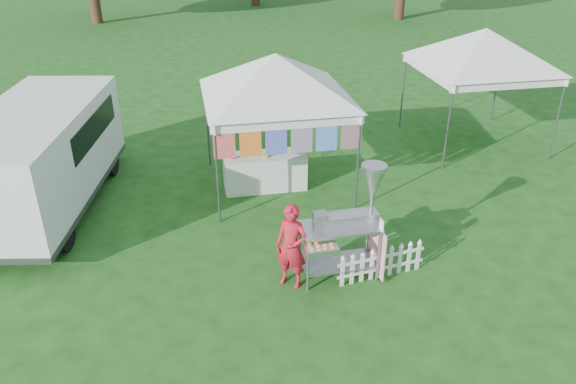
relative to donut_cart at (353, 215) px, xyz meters
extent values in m
plane|color=#174614|center=(-0.63, 0.15, -1.19)|extent=(120.00, 120.00, 0.00)
cylinder|color=#59595E|center=(-2.05, 2.23, -0.14)|extent=(0.04, 0.04, 2.10)
cylinder|color=#59595E|center=(0.79, 2.23, -0.14)|extent=(0.04, 0.04, 2.10)
cylinder|color=#59595E|center=(-2.05, 5.07, -0.14)|extent=(0.04, 0.04, 2.10)
cylinder|color=#59595E|center=(0.79, 5.07, -0.14)|extent=(0.04, 0.04, 2.10)
cube|color=white|center=(-0.63, 2.23, 0.81)|extent=(3.00, 0.03, 0.22)
cube|color=white|center=(-0.63, 5.07, 0.81)|extent=(3.00, 0.03, 0.22)
pyramid|color=white|center=(-0.63, 3.65, 1.81)|extent=(4.24, 4.24, 0.90)
cylinder|color=#59595E|center=(-0.63, 2.23, 0.89)|extent=(3.00, 0.03, 0.03)
cube|color=#D01A7D|center=(-1.88, 2.23, 0.54)|extent=(0.42, 0.01, 0.70)
cube|color=red|center=(-1.38, 2.23, 0.54)|extent=(0.42, 0.01, 0.70)
cube|color=purple|center=(-0.88, 2.23, 0.54)|extent=(0.42, 0.01, 0.70)
cube|color=#31A6BB|center=(-0.38, 2.23, 0.54)|extent=(0.42, 0.01, 0.70)
cube|color=#1728BE|center=(0.12, 2.23, 0.54)|extent=(0.42, 0.01, 0.70)
cube|color=#F9630D|center=(0.62, 2.23, 0.54)|extent=(0.42, 0.01, 0.70)
cylinder|color=#59595E|center=(3.45, 3.73, -0.14)|extent=(0.04, 0.04, 2.10)
cylinder|color=#59595E|center=(6.29, 3.73, -0.14)|extent=(0.04, 0.04, 2.10)
cylinder|color=#59595E|center=(3.45, 6.57, -0.14)|extent=(0.04, 0.04, 2.10)
cylinder|color=#59595E|center=(6.29, 6.57, -0.14)|extent=(0.04, 0.04, 2.10)
cube|color=white|center=(4.87, 3.73, 0.81)|extent=(3.00, 0.03, 0.22)
cube|color=white|center=(4.87, 6.57, 0.81)|extent=(3.00, 0.03, 0.22)
pyramid|color=white|center=(4.87, 5.15, 1.81)|extent=(4.24, 4.24, 0.90)
cylinder|color=#59595E|center=(4.87, 3.73, 0.89)|extent=(3.00, 0.03, 0.03)
cylinder|color=gray|center=(-0.81, -0.29, -0.70)|extent=(0.04, 0.04, 0.99)
cylinder|color=gray|center=(0.40, -0.26, -0.70)|extent=(0.04, 0.04, 0.99)
cylinder|color=gray|center=(-0.83, 0.27, -0.70)|extent=(0.04, 0.04, 0.99)
cylinder|color=gray|center=(0.39, 0.30, -0.70)|extent=(0.04, 0.04, 0.99)
cube|color=gray|center=(-0.21, 0.00, -0.92)|extent=(1.26, 0.66, 0.02)
cube|color=#B7B7BC|center=(-0.21, 0.00, -0.21)|extent=(1.33, 0.69, 0.04)
cube|color=#B7B7BC|center=(-0.02, 0.06, -0.10)|extent=(0.94, 0.30, 0.16)
cube|color=gray|center=(-0.54, 0.05, -0.06)|extent=(0.23, 0.25, 0.24)
cylinder|color=gray|center=(0.33, 0.07, 0.29)|extent=(0.06, 0.06, 0.99)
cone|color=#B7B7BC|center=(0.33, 0.07, 0.56)|extent=(0.40, 0.40, 0.44)
cylinder|color=#B7B7BC|center=(0.33, 0.07, 0.80)|extent=(0.43, 0.43, 0.07)
cube|color=#B7B7BC|center=(-0.64, -0.42, -0.32)|extent=(0.53, 0.34, 0.11)
cube|color=#F0A2B3|center=(0.45, 0.02, -0.70)|extent=(0.04, 0.82, 0.89)
cube|color=white|center=(0.40, -0.29, -0.08)|extent=(0.02, 0.15, 0.20)
imported|color=red|center=(-1.05, -0.07, -0.44)|extent=(0.65, 0.60, 1.50)
cube|color=white|center=(-5.54, 3.52, 0.04)|extent=(2.89, 5.33, 1.77)
cube|color=#59595E|center=(-5.54, 3.52, -0.84)|extent=(2.92, 5.38, 0.12)
cube|color=white|center=(-5.15, 5.65, -0.38)|extent=(2.01, 1.04, 0.91)
cube|color=black|center=(-4.43, 3.93, 0.37)|extent=(0.52, 2.73, 0.55)
cube|color=black|center=(-5.09, 6.02, 0.37)|extent=(1.69, 0.34, 0.55)
cylinder|color=black|center=(-4.96, 1.77, -0.85)|extent=(0.34, 0.71, 0.69)
cylinder|color=black|center=(-6.13, 5.27, -0.85)|extent=(0.34, 0.71, 0.69)
cylinder|color=black|center=(-4.38, 4.95, -0.85)|extent=(0.34, 0.71, 0.69)
cube|color=white|center=(-0.22, -0.30, -0.91)|extent=(0.07, 0.03, 0.56)
cube|color=white|center=(-0.05, -0.27, -0.91)|extent=(0.07, 0.03, 0.56)
cube|color=white|center=(0.13, -0.24, -0.91)|extent=(0.07, 0.03, 0.56)
cube|color=white|center=(0.31, -0.22, -0.91)|extent=(0.07, 0.03, 0.56)
cube|color=white|center=(0.49, -0.19, -0.91)|extent=(0.07, 0.03, 0.56)
cube|color=white|center=(0.67, -0.17, -0.91)|extent=(0.07, 0.03, 0.56)
cube|color=white|center=(0.85, -0.14, -0.91)|extent=(0.07, 0.03, 0.56)
cube|color=white|center=(1.02, -0.11, -0.91)|extent=(0.07, 0.03, 0.56)
cube|color=white|center=(1.20, -0.09, -0.91)|extent=(0.07, 0.03, 0.56)
cube|color=white|center=(0.49, -0.19, -1.01)|extent=(1.61, 0.26, 0.05)
cube|color=white|center=(0.49, -0.19, -0.77)|extent=(1.61, 0.26, 0.05)
cube|color=white|center=(-0.92, 3.56, -0.80)|extent=(1.80, 0.70, 0.79)
camera|label=1|loc=(-2.58, -7.63, 4.58)|focal=35.00mm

